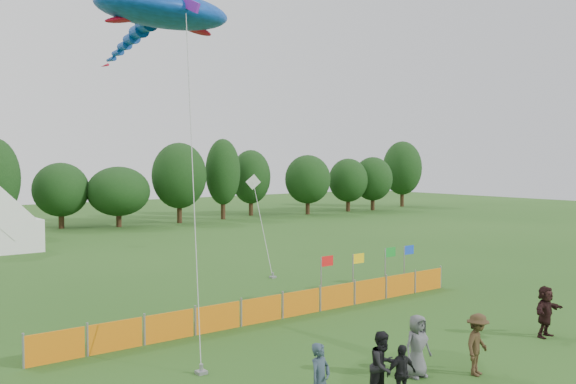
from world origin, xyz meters
TOP-DOWN VIEW (x-y plane):
  - ground at (0.00, 0.00)m, footprint 160.00×160.00m
  - treeline at (1.61, 44.93)m, footprint 104.57×8.78m
  - barrier_fence at (1.06, 7.77)m, footprint 19.90×0.06m
  - flag_row at (7.15, 8.87)m, footprint 6.73×0.64m
  - spectator_a at (-4.19, -0.65)m, footprint 0.77×0.60m
  - spectator_b at (-2.11, -0.79)m, footprint 0.97×0.80m
  - spectator_c at (1.55, -1.14)m, footprint 1.33×0.98m
  - spectator_d at (-1.81, -1.16)m, footprint 0.95×0.55m
  - spectator_e at (0.02, -0.13)m, footprint 0.97×0.69m
  - spectator_f at (6.94, -0.18)m, footprint 1.76×0.68m
  - stingray_kite at (-3.07, 10.04)m, footprint 5.72×12.93m
  - small_kite_white at (9.34, 21.01)m, footprint 5.60×9.14m

SIDE VIEW (x-z plane):
  - ground at x=0.00m, z-range 0.00..0.00m
  - barrier_fence at x=1.06m, z-range 0.00..1.00m
  - spectator_d at x=-1.81m, z-range 0.00..1.53m
  - spectator_c at x=1.55m, z-range 0.00..1.85m
  - spectator_e at x=0.02m, z-range 0.00..1.85m
  - spectator_f at x=6.94m, z-range 0.00..1.85m
  - spectator_b at x=-2.11m, z-range 0.00..1.86m
  - spectator_a at x=-4.19m, z-range 0.00..1.88m
  - flag_row at x=7.15m, z-range 0.33..2.48m
  - small_kite_white at x=9.34m, z-range 0.60..5.96m
  - treeline at x=1.61m, z-range 0.00..8.36m
  - stingray_kite at x=-3.07m, z-range 5.48..18.42m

